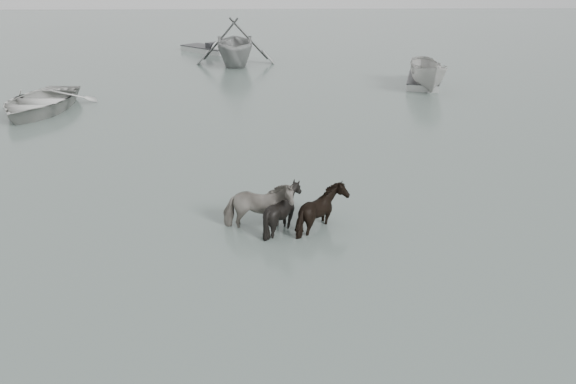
# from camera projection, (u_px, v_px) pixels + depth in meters

# --- Properties ---
(ground) EXTENTS (140.00, 140.00, 0.00)m
(ground) POSITION_uv_depth(u_px,v_px,m) (260.00, 270.00, 12.13)
(ground) COLOR #52625B
(ground) RESTS_ON ground
(pony_pinto) EXTENTS (1.79, 0.86, 1.49)m
(pony_pinto) POSITION_uv_depth(u_px,v_px,m) (258.00, 201.00, 13.71)
(pony_pinto) COLOR black
(pony_pinto) RESTS_ON ground
(pony_dark) EXTENTS (1.47, 1.61, 1.39)m
(pony_dark) POSITION_uv_depth(u_px,v_px,m) (323.00, 204.00, 13.71)
(pony_dark) COLOR black
(pony_dark) RESTS_ON ground
(pony_black) EXTENTS (1.46, 1.36, 1.37)m
(pony_black) POSITION_uv_depth(u_px,v_px,m) (283.00, 204.00, 13.72)
(pony_black) COLOR black
(pony_black) RESTS_ON ground
(rowboat_lead) EXTENTS (4.31, 5.74, 1.13)m
(rowboat_lead) POSITION_uv_depth(u_px,v_px,m) (38.00, 99.00, 24.56)
(rowboat_lead) COLOR beige
(rowboat_lead) RESTS_ON ground
(rowboat_trail) EXTENTS (5.44, 6.19, 3.10)m
(rowboat_trail) POSITION_uv_depth(u_px,v_px,m) (235.00, 40.00, 35.19)
(rowboat_trail) COLOR gray
(rowboat_trail) RESTS_ON ground
(boat_small) EXTENTS (1.96, 4.41, 1.66)m
(boat_small) POSITION_uv_depth(u_px,v_px,m) (428.00, 73.00, 28.82)
(boat_small) COLOR #ADADA8
(boat_small) RESTS_ON ground
(skiff_port) EXTENTS (3.01, 5.73, 0.75)m
(skiff_port) POSITION_uv_depth(u_px,v_px,m) (424.00, 77.00, 30.08)
(skiff_port) COLOR #AEB0AE
(skiff_port) RESTS_ON ground
(skiff_mid) EXTENTS (5.33, 5.23, 0.75)m
(skiff_mid) POSITION_uv_depth(u_px,v_px,m) (207.00, 47.00, 40.74)
(skiff_mid) COLOR #B0B3B0
(skiff_mid) RESTS_ON ground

